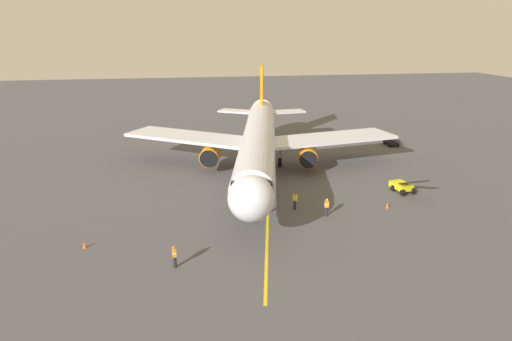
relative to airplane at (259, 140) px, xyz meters
name	(u,v)px	position (x,y,z in m)	size (l,w,h in m)	color
ground_plane	(252,167)	(0.39, -2.27, -4.00)	(220.00, 220.00, 0.00)	#4C4C4F
apron_lead_in_line	(268,191)	(0.06, 6.28, -4.00)	(0.24, 40.00, 0.01)	yellow
airplane	(259,140)	(0.00, 0.00, 0.00)	(34.07, 40.07, 11.50)	silver
ground_crew_marshaller	(174,256)	(9.71, 20.26, -3.12)	(0.32, 0.44, 1.71)	#23232D
ground_crew_wing_walker	(327,207)	(-3.93, 13.46, -3.12)	(0.44, 0.33, 1.71)	#23232D
ground_crew_loader	(295,200)	(-1.49, 11.40, -3.12)	(0.47, 0.45, 1.71)	#23232D
tug_near_nose	(391,141)	(-21.67, -9.48, -3.30)	(1.55, 2.30, 1.50)	black
belt_loader_portside	(403,186)	(-13.86, 8.91, -3.29)	(2.03, 4.72, 2.32)	yellow
safety_cone_nose_left	(85,245)	(16.72, 16.09, -3.73)	(0.32, 0.32, 0.55)	#F2590F
safety_cone_nose_right	(387,205)	(-10.35, 12.64, -3.73)	(0.32, 0.32, 0.55)	#F2590F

